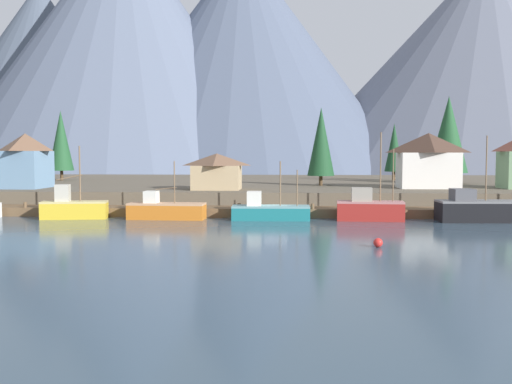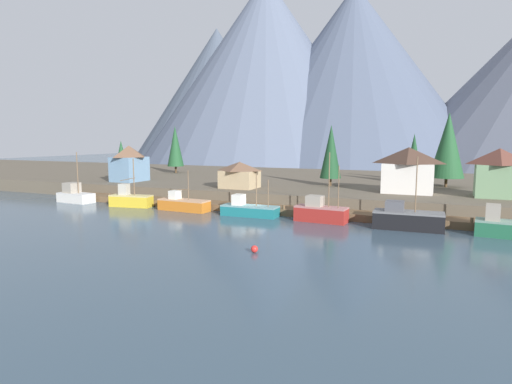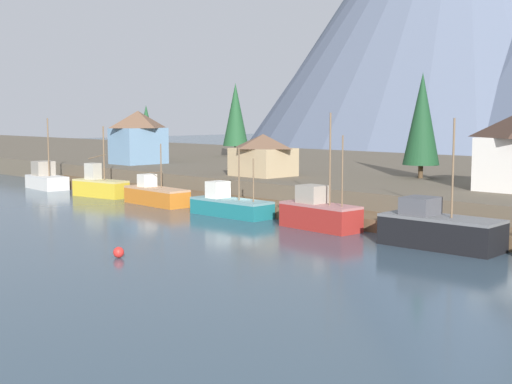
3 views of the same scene
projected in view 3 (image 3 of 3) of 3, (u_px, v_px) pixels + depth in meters
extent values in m
cube|color=#384C5B|center=(377.00, 201.00, 78.31)|extent=(400.00, 400.00, 1.00)
cube|color=brown|center=(263.00, 207.00, 65.60)|extent=(80.00, 4.00, 1.00)
cylinder|color=brown|center=(52.00, 180.00, 89.71)|extent=(0.36, 0.36, 1.60)
cylinder|color=brown|center=(86.00, 184.00, 84.06)|extent=(0.36, 0.36, 1.60)
cylinder|color=brown|center=(124.00, 189.00, 78.42)|extent=(0.36, 0.36, 1.60)
cylinder|color=brown|center=(168.00, 195.00, 72.77)|extent=(0.36, 0.36, 1.60)
cylinder|color=brown|center=(220.00, 202.00, 67.13)|extent=(0.36, 0.36, 1.60)
cylinder|color=brown|center=(281.00, 210.00, 61.49)|extent=(0.36, 0.36, 1.60)
cylinder|color=brown|center=(355.00, 220.00, 55.84)|extent=(0.36, 0.36, 1.60)
cylinder|color=brown|center=(445.00, 231.00, 50.20)|extent=(0.36, 0.36, 1.60)
cube|color=brown|center=(434.00, 179.00, 86.53)|extent=(400.00, 56.00, 2.50)
cone|color=#475160|center=(389.00, 36.00, 232.52)|extent=(91.02, 91.02, 69.78)
cube|color=silver|center=(47.00, 183.00, 86.63)|extent=(6.80, 3.36, 1.43)
cube|color=silver|center=(47.00, 176.00, 86.54)|extent=(6.80, 3.36, 0.20)
cube|color=gray|center=(43.00, 168.00, 87.14)|extent=(2.42, 2.41, 1.75)
cylinder|color=brown|center=(48.00, 147.00, 85.59)|extent=(0.16, 0.16, 7.04)
cube|color=gold|center=(101.00, 189.00, 78.18)|extent=(7.16, 3.30, 1.70)
cube|color=tan|center=(100.00, 181.00, 78.08)|extent=(7.16, 3.30, 0.20)
cube|color=#B2AD9E|center=(93.00, 171.00, 78.67)|extent=(1.65, 1.49, 1.81)
cylinder|color=brown|center=(104.00, 153.00, 77.38)|extent=(0.15, 0.15, 5.93)
cylinder|color=brown|center=(97.00, 157.00, 78.08)|extent=(2.74, 0.55, 0.66)
cube|color=#CC6B1E|center=(157.00, 197.00, 71.28)|extent=(8.29, 2.89, 1.54)
cube|color=tan|center=(156.00, 189.00, 71.18)|extent=(8.29, 2.89, 0.20)
cube|color=silver|center=(147.00, 180.00, 72.33)|extent=(1.47, 1.62, 1.27)
cylinder|color=brown|center=(161.00, 166.00, 70.29)|extent=(0.12, 0.12, 4.47)
cylinder|color=brown|center=(156.00, 172.00, 71.03)|extent=(2.28, 0.19, 0.31)
cube|color=#196B70|center=(231.00, 209.00, 63.41)|extent=(8.25, 2.91, 1.32)
cube|color=#679496|center=(231.00, 200.00, 63.32)|extent=(8.25, 2.91, 0.20)
cube|color=silver|center=(218.00, 189.00, 64.45)|extent=(1.52, 1.89, 1.51)
cylinder|color=brown|center=(239.00, 174.00, 62.37)|extent=(0.14, 0.14, 4.70)
cylinder|color=brown|center=(253.00, 180.00, 61.19)|extent=(0.12, 0.12, 3.79)
cube|color=maroon|center=(320.00, 218.00, 56.00)|extent=(7.05, 2.98, 1.84)
cube|color=#AD6C6A|center=(320.00, 205.00, 55.89)|extent=(7.05, 2.98, 0.20)
cube|color=gray|center=(312.00, 194.00, 56.47)|extent=(2.22, 1.96, 1.42)
cylinder|color=brown|center=(330.00, 159.00, 54.73)|extent=(0.14, 0.14, 7.19)
cylinder|color=brown|center=(342.00, 171.00, 53.84)|extent=(0.12, 0.12, 5.48)
cube|color=black|center=(441.00, 234.00, 48.02)|extent=(8.31, 3.53, 1.98)
cube|color=slate|center=(441.00, 218.00, 47.90)|extent=(8.31, 3.53, 0.20)
cube|color=#4C4C51|center=(420.00, 206.00, 48.93)|extent=(2.26, 2.39, 1.21)
cylinder|color=brown|center=(453.00, 168.00, 47.03)|extent=(0.14, 0.14, 6.68)
cube|color=tan|center=(263.00, 162.00, 76.03)|extent=(5.88, 5.05, 3.01)
pyramid|color=brown|center=(263.00, 141.00, 75.78)|extent=(6.17, 5.30, 1.51)
cube|color=#6689A8|center=(138.00, 146.00, 94.91)|extent=(5.05, 6.38, 4.83)
pyramid|color=brown|center=(138.00, 119.00, 94.52)|extent=(5.30, 6.70, 2.29)
cylinder|color=#4C3823|center=(236.00, 151.00, 112.71)|extent=(0.50, 0.50, 1.66)
cone|color=#1E4C28|center=(236.00, 114.00, 112.08)|extent=(4.05, 4.05, 9.97)
cylinder|color=#4C3823|center=(147.00, 153.00, 106.58)|extent=(0.50, 0.50, 1.61)
cone|color=#1E4C28|center=(146.00, 127.00, 106.14)|extent=(2.90, 2.90, 6.44)
cylinder|color=#4C3823|center=(421.00, 171.00, 73.44)|extent=(0.50, 0.50, 1.40)
cone|color=#194223|center=(422.00, 119.00, 72.85)|extent=(3.79, 3.79, 9.54)
sphere|color=red|center=(119.00, 252.00, 44.85)|extent=(0.70, 0.70, 0.70)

